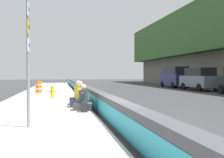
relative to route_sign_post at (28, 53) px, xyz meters
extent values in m
plane|color=#353538|center=(0.28, -2.61, -2.23)|extent=(160.00, 160.00, 0.00)
cube|color=#B5B2A8|center=(0.28, 0.04, -2.16)|extent=(80.00, 4.40, 0.14)
cube|color=#47474C|center=(0.28, -2.61, -1.81)|extent=(76.00, 0.44, 0.85)
cube|color=teal|center=(0.28, -2.39, -1.85)|extent=(74.48, 0.01, 0.54)
cylinder|color=gray|center=(0.00, 0.01, -0.29)|extent=(0.09, 0.09, 3.60)
cube|color=white|center=(0.00, -0.01, 1.21)|extent=(0.44, 0.02, 0.36)
cube|color=#1956AD|center=(0.00, -0.03, 1.21)|extent=(0.30, 0.01, 0.10)
cube|color=yellow|center=(0.00, -0.01, 0.71)|extent=(0.44, 0.02, 0.36)
cube|color=black|center=(0.00, -0.03, 0.71)|extent=(0.30, 0.01, 0.10)
cube|color=white|center=(0.00, -0.01, 0.21)|extent=(0.44, 0.02, 0.36)
cube|color=#1956AD|center=(0.00, -0.03, 0.21)|extent=(0.30, 0.01, 0.10)
cylinder|color=gold|center=(9.66, -0.42, -1.73)|extent=(0.24, 0.24, 0.72)
cone|color=gray|center=(9.66, -0.42, -1.29)|extent=(0.26, 0.26, 0.16)
cylinder|color=gray|center=(9.66, -0.59, -1.70)|extent=(0.10, 0.12, 0.10)
cylinder|color=gray|center=(9.66, -0.25, -1.70)|extent=(0.10, 0.12, 0.10)
cube|color=#424247|center=(3.42, -1.84, -1.95)|extent=(0.81, 0.90, 0.29)
cylinder|color=#333842|center=(3.42, -1.84, -1.53)|extent=(0.37, 0.37, 0.55)
sphere|color=beige|center=(3.42, -1.84, -1.13)|extent=(0.24, 0.24, 0.24)
cylinder|color=#333842|center=(3.62, -1.88, -1.58)|extent=(0.30, 0.19, 0.48)
cylinder|color=#333842|center=(3.22, -1.79, -1.58)|extent=(0.30, 0.19, 0.48)
cube|color=#23284C|center=(4.61, -1.77, -1.93)|extent=(0.79, 0.90, 0.32)
cylinder|color=gold|center=(4.61, -1.77, -1.47)|extent=(0.41, 0.41, 0.60)
sphere|color=beige|center=(4.61, -1.77, -1.04)|extent=(0.27, 0.27, 0.27)
cylinder|color=gold|center=(4.83, -1.79, -1.53)|extent=(0.32, 0.16, 0.53)
cylinder|color=gold|center=(4.38, -1.76, -1.53)|extent=(0.32, 0.16, 0.53)
cube|color=black|center=(5.63, -1.78, -1.94)|extent=(0.73, 0.86, 0.32)
cylinder|color=gold|center=(5.63, -1.78, -1.48)|extent=(0.41, 0.41, 0.60)
sphere|color=beige|center=(5.63, -1.78, -1.05)|extent=(0.26, 0.26, 0.26)
cylinder|color=gold|center=(5.85, -1.78, -1.54)|extent=(0.31, 0.15, 0.53)
cylinder|color=gold|center=(5.41, -1.79, -1.54)|extent=(0.31, 0.15, 0.53)
cube|color=#232328|center=(2.78, -1.81, -1.89)|extent=(0.32, 0.22, 0.40)
cube|color=#232328|center=(2.78, -1.95, -1.95)|extent=(0.22, 0.06, 0.20)
cylinder|color=orange|center=(14.65, 0.78, -1.62)|extent=(0.52, 0.52, 0.95)
cylinder|color=white|center=(14.65, 0.78, -1.43)|extent=(0.54, 0.54, 0.10)
cylinder|color=white|center=(14.65, 0.78, -1.76)|extent=(0.54, 0.54, 0.10)
cylinder|color=black|center=(12.20, -13.98, -1.85)|extent=(0.76, 0.22, 0.76)
cube|color=slate|center=(17.04, -14.68, -1.30)|extent=(4.87, 2.10, 1.10)
cube|color=black|center=(16.94, -14.69, -0.35)|extent=(3.16, 1.84, 0.80)
cylinder|color=black|center=(18.54, -13.70, -1.85)|extent=(0.77, 0.25, 0.76)
cylinder|color=black|center=(18.61, -15.54, -1.85)|extent=(0.77, 0.25, 0.76)
cylinder|color=black|center=(15.47, -13.82, -1.85)|extent=(0.77, 0.25, 0.76)
cylinder|color=black|center=(15.54, -15.66, -1.85)|extent=(0.77, 0.25, 0.76)
cube|color=navy|center=(23.37, -14.86, -1.22)|extent=(5.11, 1.99, 1.30)
cube|color=black|center=(23.27, -14.86, -0.12)|extent=(4.11, 1.79, 0.90)
cylinder|color=black|center=(25.00, -13.91, -1.87)|extent=(0.72, 0.22, 0.72)
cylinder|color=black|center=(25.01, -15.79, -1.87)|extent=(0.72, 0.22, 0.72)
cylinder|color=black|center=(21.73, -13.92, -1.87)|extent=(0.72, 0.22, 0.72)
cylinder|color=black|center=(21.74, -15.81, -1.87)|extent=(0.72, 0.22, 0.72)
camera|label=1|loc=(-7.86, -0.85, -0.61)|focal=43.25mm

